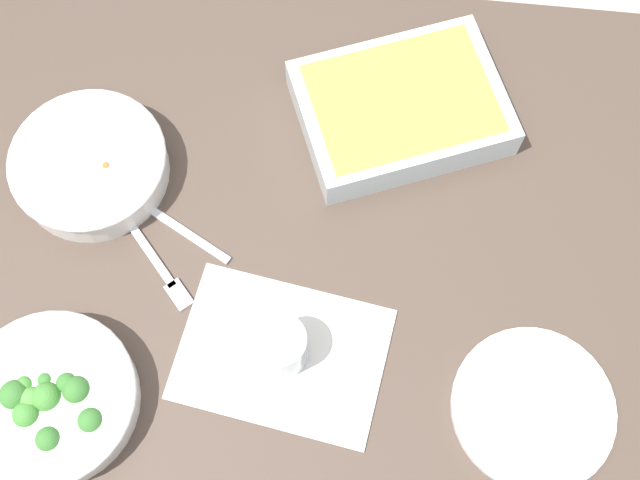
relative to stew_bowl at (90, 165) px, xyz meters
The scene contains 10 objects.
ground_plane 0.85m from the stew_bowl, 168.63° to the left, with size 6.00×6.00×0.00m, color #B2A899.
dining_table 0.37m from the stew_bowl, 168.63° to the left, with size 1.20×0.90×0.74m.
placemat 0.40m from the stew_bowl, 142.10° to the left, with size 0.28×0.20×0.00m, color silver.
stew_bowl is the anchor object (origin of this frame).
broccoli_bowl 0.34m from the stew_bowl, 93.32° to the left, with size 0.23×0.23×0.07m.
baking_dish 0.47m from the stew_bowl, 162.12° to the right, with size 0.36×0.32×0.06m.
drink_cup 0.40m from the stew_bowl, 142.10° to the left, with size 0.07×0.07×0.08m.
side_plate 0.71m from the stew_bowl, 156.82° to the left, with size 0.22×0.22×0.01m, color white.
spoon_by_stew 0.14m from the stew_bowl, 151.87° to the left, with size 0.16×0.10×0.01m.
fork_on_table 0.18m from the stew_bowl, 131.94° to the left, with size 0.13×0.14×0.01m.
Camera 1 is at (-0.04, 0.41, 1.82)m, focal length 44.88 mm.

